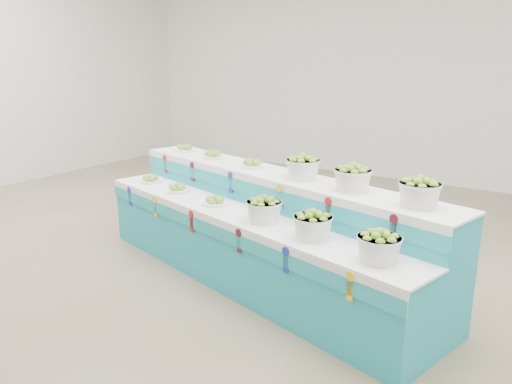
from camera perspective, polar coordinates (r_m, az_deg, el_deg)
ground at (r=5.17m, az=-6.58°, el=-8.71°), size 10.00×10.00×0.00m
back_wall at (r=9.13m, az=14.19°, el=14.13°), size 10.00×0.00×10.00m
display_stand at (r=4.74m, az=0.00°, el=-4.21°), size 4.00×1.94×1.02m
plate_lower_left at (r=5.74m, az=-12.10°, el=1.53°), size 0.30×0.30×0.09m
plate_lower_mid at (r=5.28m, az=-9.09°, el=0.51°), size 0.30×0.30×0.09m
plate_lower_right at (r=4.76m, az=-4.77°, el=-0.96°), size 0.30×0.30×0.09m
basket_lower_left at (r=4.23m, az=0.93°, el=-2.03°), size 0.38×0.38×0.22m
basket_lower_mid at (r=3.86m, az=6.57°, el=-3.81°), size 0.38×0.38×0.22m
basket_lower_right at (r=3.51m, az=14.02°, el=-6.10°), size 0.38×0.38×0.22m
plate_upper_left at (r=5.92m, az=-8.24°, el=5.09°), size 0.30×0.30×0.09m
plate_upper_mid at (r=5.48m, az=-5.02°, el=4.39°), size 0.30×0.30×0.09m
plate_upper_right at (r=4.98m, az=-0.45°, el=3.38°), size 0.30×0.30×0.09m
basket_upper_left at (r=4.48m, az=5.45°, el=2.85°), size 0.38×0.38×0.22m
basket_upper_mid at (r=4.14m, az=11.11°, el=1.61°), size 0.38×0.38×0.22m
basket_upper_right at (r=3.82m, az=18.37°, el=-0.01°), size 0.38×0.38×0.22m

